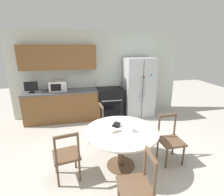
% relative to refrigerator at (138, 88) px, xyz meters
% --- Properties ---
extents(ground_plane, '(14.00, 14.00, 0.00)m').
position_rel_refrigerator_xyz_m(ground_plane, '(-1.16, -2.21, -0.90)').
color(ground_plane, '#B2ADA3').
extents(back_wall, '(5.20, 0.44, 2.60)m').
position_rel_refrigerator_xyz_m(back_wall, '(-1.47, 0.38, 0.54)').
color(back_wall, silver).
rests_on(back_wall, ground_plane).
extents(kitchen_counter, '(2.10, 0.64, 0.90)m').
position_rel_refrigerator_xyz_m(kitchen_counter, '(-2.32, 0.08, -0.45)').
color(kitchen_counter, brown).
rests_on(kitchen_counter, ground_plane).
extents(refrigerator, '(0.87, 0.76, 1.80)m').
position_rel_refrigerator_xyz_m(refrigerator, '(0.00, 0.00, 0.00)').
color(refrigerator, '#B2B5BA').
rests_on(refrigerator, ground_plane).
extents(oven_range, '(0.73, 0.68, 1.08)m').
position_rel_refrigerator_xyz_m(oven_range, '(-0.90, 0.05, -0.43)').
color(oven_range, black).
rests_on(oven_range, ground_plane).
extents(microwave, '(0.48, 0.36, 0.28)m').
position_rel_refrigerator_xyz_m(microwave, '(-2.39, 0.13, 0.14)').
color(microwave, white).
rests_on(microwave, kitchen_counter).
extents(countertop_tv, '(0.35, 0.16, 0.31)m').
position_rel_refrigerator_xyz_m(countertop_tv, '(-3.10, 0.07, 0.16)').
color(countertop_tv, black).
rests_on(countertop_tv, kitchen_counter).
extents(dining_table, '(1.31, 1.31, 0.73)m').
position_rel_refrigerator_xyz_m(dining_table, '(-1.17, -2.31, -0.29)').
color(dining_table, beige).
rests_on(dining_table, ground_plane).
extents(dining_chair_near, '(0.44, 0.44, 0.90)m').
position_rel_refrigerator_xyz_m(dining_chair_near, '(-1.22, -3.27, -0.47)').
color(dining_chair_near, brown).
rests_on(dining_chair_near, ground_plane).
extents(dining_chair_left, '(0.49, 0.49, 0.90)m').
position_rel_refrigerator_xyz_m(dining_chair_left, '(-2.12, -2.42, -0.47)').
color(dining_chair_left, brown).
rests_on(dining_chair_left, ground_plane).
extents(dining_chair_right, '(0.43, 0.43, 0.90)m').
position_rel_refrigerator_xyz_m(dining_chair_right, '(-0.21, -2.34, -0.47)').
color(dining_chair_right, brown).
rests_on(dining_chair_right, ground_plane).
extents(dining_chair_far, '(0.45, 0.45, 0.90)m').
position_rel_refrigerator_xyz_m(dining_chair_far, '(-1.22, -1.35, -0.47)').
color(dining_chair_far, brown).
rests_on(dining_chair_far, ground_plane).
extents(candle_glass, '(0.09, 0.09, 0.08)m').
position_rel_refrigerator_xyz_m(candle_glass, '(-0.99, -2.39, -0.13)').
color(candle_glass, silver).
rests_on(candle_glass, dining_table).
extents(folded_napkin, '(0.18, 0.10, 0.05)m').
position_rel_refrigerator_xyz_m(folded_napkin, '(-1.28, -2.35, -0.14)').
color(folded_napkin, silver).
rests_on(folded_napkin, dining_table).
extents(wallet, '(0.17, 0.17, 0.07)m').
position_rel_refrigerator_xyz_m(wallet, '(-1.21, -2.14, -0.14)').
color(wallet, black).
rests_on(wallet, dining_table).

